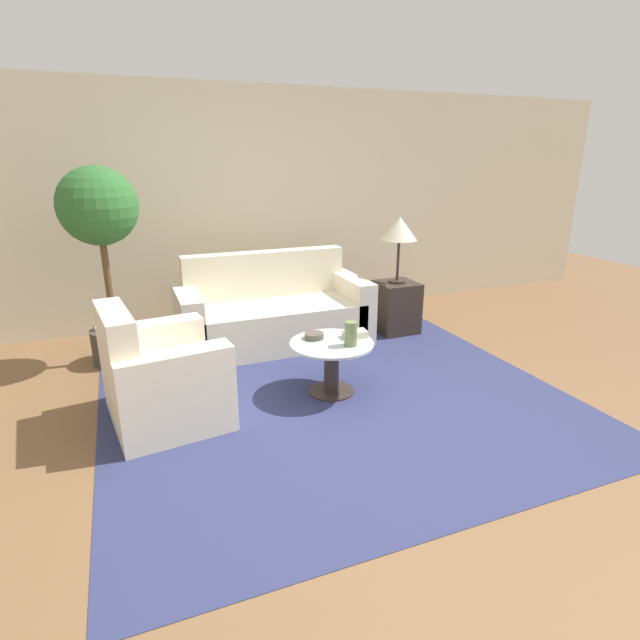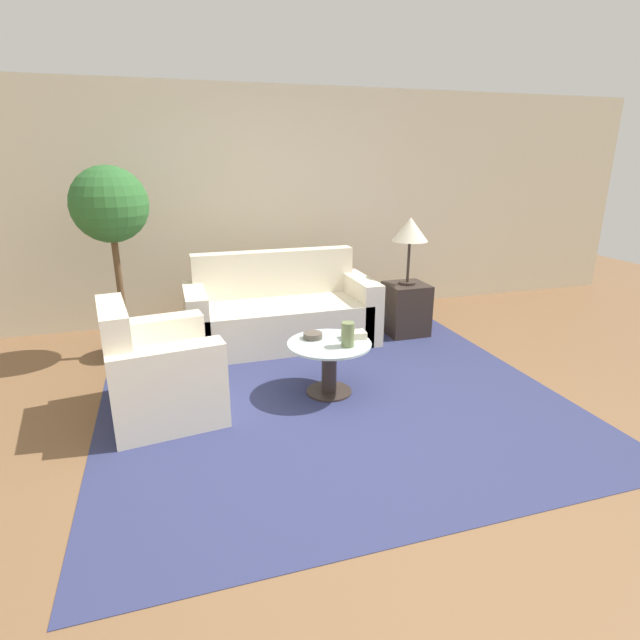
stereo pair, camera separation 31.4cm
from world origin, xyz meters
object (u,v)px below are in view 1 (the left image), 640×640
(bowl, at_px, (314,336))
(book_stack, at_px, (355,334))
(table_lamp, at_px, (400,230))
(potted_plant, at_px, (101,231))
(vase, at_px, (351,334))
(armchair, at_px, (157,382))
(coffee_table, at_px, (331,360))
(sofa_main, at_px, (272,315))

(bowl, bearing_deg, book_stack, -16.49)
(table_lamp, xyz_separation_m, potted_plant, (-2.86, 0.22, 0.11))
(vase, bearing_deg, table_lamp, 47.74)
(potted_plant, bearing_deg, vase, -40.37)
(bowl, relative_size, book_stack, 0.78)
(vase, relative_size, book_stack, 0.98)
(table_lamp, xyz_separation_m, book_stack, (-1.02, -1.09, -0.65))
(armchair, distance_m, book_stack, 1.57)
(table_lamp, bearing_deg, coffee_table, -137.78)
(coffee_table, xyz_separation_m, table_lamp, (1.25, 1.13, 0.83))
(bowl, bearing_deg, table_lamp, 36.58)
(armchair, xyz_separation_m, coffee_table, (1.34, -0.07, -0.02))
(bowl, bearing_deg, coffee_table, -53.90)
(sofa_main, height_order, potted_plant, potted_plant)
(sofa_main, bearing_deg, table_lamp, -7.57)
(bowl, bearing_deg, sofa_main, 90.34)
(coffee_table, height_order, potted_plant, potted_plant)
(vase, height_order, book_stack, vase)
(sofa_main, bearing_deg, coffee_table, -85.44)
(sofa_main, distance_m, bowl, 1.19)
(sofa_main, distance_m, book_stack, 1.32)
(table_lamp, bearing_deg, book_stack, -133.07)
(sofa_main, distance_m, table_lamp, 1.59)
(armchair, relative_size, potted_plant, 0.56)
(potted_plant, bearing_deg, sofa_main, -1.68)
(armchair, bearing_deg, potted_plant, 4.36)
(bowl, height_order, book_stack, book_stack)
(table_lamp, relative_size, vase, 3.59)
(potted_plant, distance_m, book_stack, 2.39)
(coffee_table, bearing_deg, potted_plant, 140.07)
(coffee_table, bearing_deg, vase, -46.09)
(coffee_table, distance_m, potted_plant, 2.31)
(potted_plant, bearing_deg, armchair, -77.85)
(sofa_main, relative_size, potted_plant, 1.07)
(potted_plant, xyz_separation_m, book_stack, (1.84, -1.32, -0.76))
(sofa_main, relative_size, coffee_table, 2.82)
(armchair, distance_m, table_lamp, 2.91)
(table_lamp, distance_m, potted_plant, 2.87)
(bowl, bearing_deg, armchair, -176.86)
(book_stack, bearing_deg, table_lamp, 51.78)
(book_stack, bearing_deg, armchair, -176.14)
(potted_plant, bearing_deg, book_stack, -35.54)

